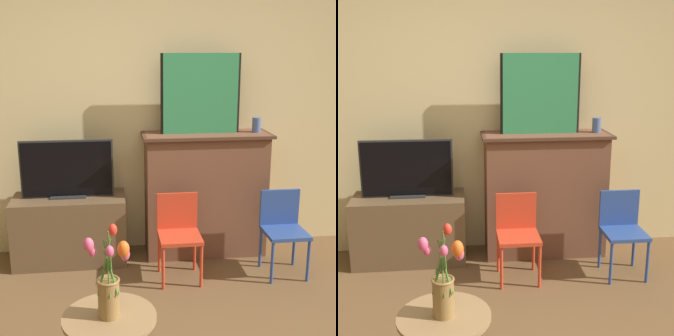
# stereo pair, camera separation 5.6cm
# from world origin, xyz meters

# --- Properties ---
(wall_back) EXTENTS (8.00, 0.06, 2.70)m
(wall_back) POSITION_xyz_m (0.00, 2.13, 1.35)
(wall_back) COLOR beige
(wall_back) RESTS_ON ground
(fireplace_mantel) EXTENTS (1.10, 0.42, 1.09)m
(fireplace_mantel) POSITION_xyz_m (0.44, 1.91, 0.56)
(fireplace_mantel) COLOR brown
(fireplace_mantel) RESTS_ON ground
(painting) EXTENTS (0.67, 0.03, 0.67)m
(painting) POSITION_xyz_m (0.38, 1.92, 1.42)
(painting) COLOR black
(painting) RESTS_ON fireplace_mantel
(mantel_candle) EXTENTS (0.07, 0.07, 0.13)m
(mantel_candle) POSITION_xyz_m (0.88, 1.91, 1.15)
(mantel_candle) COLOR #4C6699
(mantel_candle) RESTS_ON fireplace_mantel
(tv_stand) EXTENTS (0.94, 0.44, 0.58)m
(tv_stand) POSITION_xyz_m (-0.74, 1.86, 0.29)
(tv_stand) COLOR brown
(tv_stand) RESTS_ON ground
(tv_monitor) EXTENTS (0.77, 0.12, 0.49)m
(tv_monitor) POSITION_xyz_m (-0.74, 1.87, 0.81)
(tv_monitor) COLOR #2D2D2D
(tv_monitor) RESTS_ON tv_stand
(chair_red) EXTENTS (0.33, 0.33, 0.67)m
(chair_red) POSITION_xyz_m (0.14, 1.46, 0.40)
(chair_red) COLOR red
(chair_red) RESTS_ON ground
(chair_blue) EXTENTS (0.33, 0.33, 0.67)m
(chair_blue) POSITION_xyz_m (0.99, 1.45, 0.40)
(chair_blue) COLOR #2D4C99
(chair_blue) RESTS_ON ground
(vase_tulips) EXTENTS (0.23, 0.18, 0.50)m
(vase_tulips) POSITION_xyz_m (-0.40, 0.20, 0.64)
(vase_tulips) COLOR olive
(vase_tulips) RESTS_ON side_table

